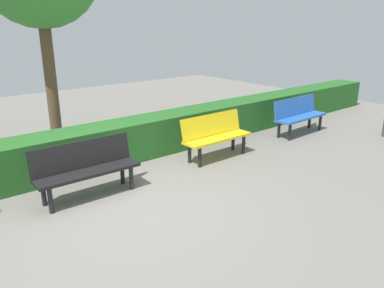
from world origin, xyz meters
name	(u,v)px	position (x,y,z in m)	size (l,w,h in m)	color
ground_plane	(124,204)	(0.00, 0.00, 0.00)	(20.35, 20.35, 0.00)	gray
bench_blue	(299,114)	(-5.16, -0.64, 0.48)	(1.59, 0.49, 0.86)	blue
bench_yellow	(215,134)	(-2.46, -0.66, 0.48)	(1.49, 0.47, 0.86)	yellow
bench_black	(86,167)	(0.28, -0.63, 0.48)	(1.61, 0.48, 0.86)	black
hedge_row	(132,139)	(-1.17, -1.69, 0.38)	(16.35, 0.73, 0.76)	#266023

